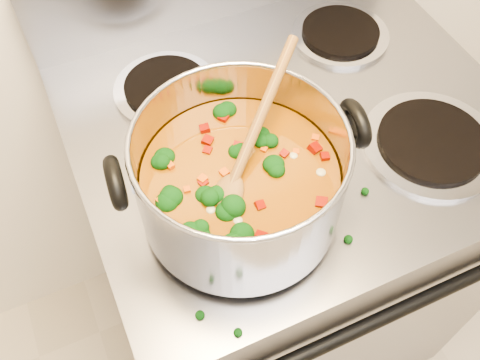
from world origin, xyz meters
name	(u,v)px	position (x,y,z in m)	size (l,w,h in m)	color
electric_range	(278,239)	(-0.05, 1.16, 0.47)	(0.77, 0.70, 1.08)	gray
stockpot	(240,180)	(-0.22, 1.02, 1.01)	(0.36, 0.30, 0.18)	#A7A6AE
wooden_spoon	(245,155)	(-0.20, 1.03, 1.05)	(0.22, 0.20, 0.12)	olive
cooktop_crumbs	(317,242)	(-0.13, 0.92, 0.92)	(0.36, 0.21, 0.01)	black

